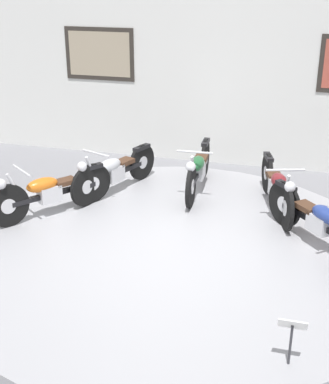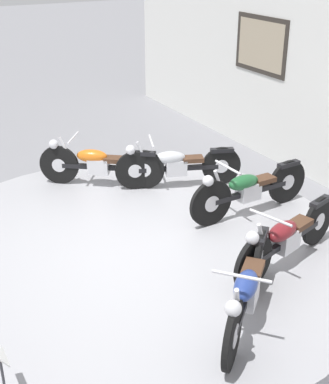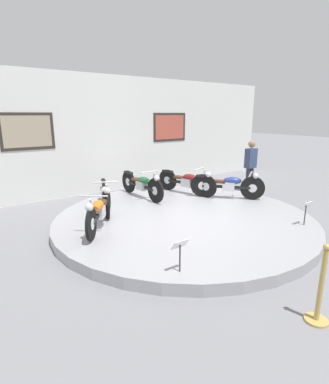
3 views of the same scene
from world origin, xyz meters
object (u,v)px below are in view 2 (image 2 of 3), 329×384
object	(u,v)px
motorcycle_orange	(98,163)
info_placard_front_centre	(0,359)
motorcycle_silver	(176,164)
motorcycle_blue	(247,289)
motorcycle_maroon	(286,237)
motorcycle_green	(248,188)

from	to	relation	value
motorcycle_orange	info_placard_front_centre	distance (m)	4.26
motorcycle_orange	info_placard_front_centre	world-z (taller)	motorcycle_orange
motorcycle_silver	motorcycle_blue	xyz separation A→B (m)	(3.17, -1.02, 0.01)
motorcycle_maroon	motorcycle_silver	bearing A→B (deg)	-179.99
motorcycle_orange	motorcycle_maroon	size ratio (longest dim) A/B	0.84
motorcycle_green	motorcycle_blue	size ratio (longest dim) A/B	1.31
motorcycle_silver	motorcycle_maroon	xyz separation A→B (m)	(2.56, 0.00, 0.01)
motorcycle_maroon	info_placard_front_centre	size ratio (longest dim) A/B	3.75
motorcycle_blue	info_placard_front_centre	xyz separation A→B (m)	(-0.23, -2.35, -0.02)
motorcycle_orange	motorcycle_silver	bearing A→B (deg)	59.27
motorcycle_maroon	motorcycle_blue	xyz separation A→B (m)	(0.62, -1.02, 0.00)
info_placard_front_centre	motorcycle_blue	bearing A→B (deg)	84.40
motorcycle_green	motorcycle_maroon	bearing A→B (deg)	-18.11
motorcycle_silver	motorcycle_green	world-z (taller)	motorcycle_green
motorcycle_orange	info_placard_front_centre	bearing A→B (deg)	-33.48
motorcycle_silver	motorcycle_maroon	size ratio (longest dim) A/B	0.96
motorcycle_blue	info_placard_front_centre	bearing A→B (deg)	-95.60
motorcycle_orange	motorcycle_maroon	distance (m)	3.33
motorcycle_orange	motorcycle_silver	world-z (taller)	motorcycle_orange
motorcycle_orange	motorcycle_blue	size ratio (longest dim) A/B	1.06
motorcycle_maroon	info_placard_front_centre	xyz separation A→B (m)	(0.39, -3.38, -0.02)
motorcycle_green	motorcycle_blue	distance (m)	2.38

